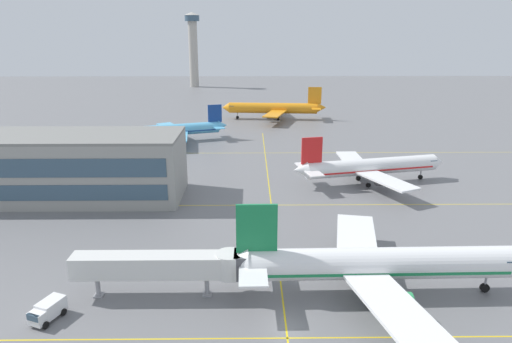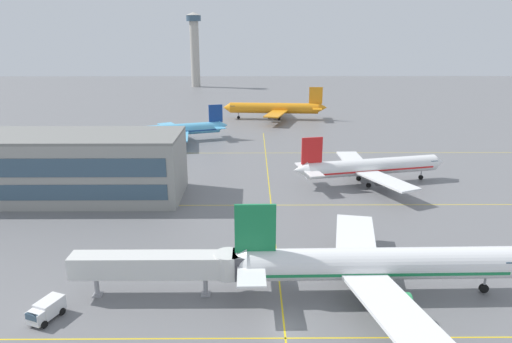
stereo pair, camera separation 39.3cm
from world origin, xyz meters
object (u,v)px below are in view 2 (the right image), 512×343
object	(u,v)px
airliner_front_gate	(376,264)
control_tower	(195,45)
airliner_second_row	(370,167)
airliner_third_row	(174,130)
airliner_far_left_stand	(275,108)
service_truck_red_van	(46,310)
jet_bridge	(171,265)

from	to	relation	value
airliner_front_gate	control_tower	bearing A→B (deg)	102.20
airliner_second_row	airliner_third_row	size ratio (longest dim) A/B	1.06
airliner_far_left_stand	service_truck_red_van	size ratio (longest dim) A/B	8.55
jet_bridge	airliner_far_left_stand	bearing A→B (deg)	81.24
airliner_second_row	airliner_far_left_stand	world-z (taller)	airliner_far_left_stand
airliner_second_row	service_truck_red_van	xyz separation A→B (m)	(-47.59, -47.18, -2.47)
airliner_front_gate	airliner_far_left_stand	bearing A→B (deg)	93.14
airliner_far_left_stand	airliner_second_row	bearing A→B (deg)	-77.76
airliner_third_row	airliner_far_left_stand	size ratio (longest dim) A/B	0.84
airliner_far_left_stand	control_tower	size ratio (longest dim) A/B	0.91
service_truck_red_van	jet_bridge	world-z (taller)	jet_bridge
airliner_second_row	control_tower	xyz separation A→B (m)	(-58.50, 182.57, 20.60)
airliner_third_row	service_truck_red_van	bearing A→B (deg)	-89.95
airliner_front_gate	airliner_far_left_stand	size ratio (longest dim) A/B	0.99
airliner_third_row	airliner_far_left_stand	xyz separation A→B (m)	(31.35, 36.21, 0.56)
airliner_front_gate	airliner_second_row	world-z (taller)	airliner_front_gate
airliner_far_left_stand	jet_bridge	size ratio (longest dim) A/B	1.84
airliner_front_gate	airliner_third_row	size ratio (longest dim) A/B	1.18
airliner_front_gate	jet_bridge	bearing A→B (deg)	-179.74
control_tower	jet_bridge	bearing A→B (deg)	-83.90
jet_bridge	airliner_third_row	bearing A→B (deg)	99.21
airliner_third_row	control_tower	distance (m)	145.41
service_truck_red_van	airliner_third_row	bearing A→B (deg)	90.05
airliner_second_row	airliner_far_left_stand	xyz separation A→B (m)	(-16.32, 75.27, 0.43)
airliner_second_row	service_truck_red_van	bearing A→B (deg)	-135.25
airliner_front_gate	service_truck_red_van	distance (m)	38.13
airliner_third_row	service_truck_red_van	size ratio (longest dim) A/B	7.18
airliner_front_gate	service_truck_red_van	world-z (taller)	airliner_front_gate
airliner_front_gate	control_tower	size ratio (longest dim) A/B	0.90
airliner_third_row	control_tower	xyz separation A→B (m)	(-10.83, 143.52, 20.73)
airliner_second_row	service_truck_red_van	world-z (taller)	airliner_second_row
airliner_front_gate	airliner_far_left_stand	xyz separation A→B (m)	(-6.45, 117.61, 0.04)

